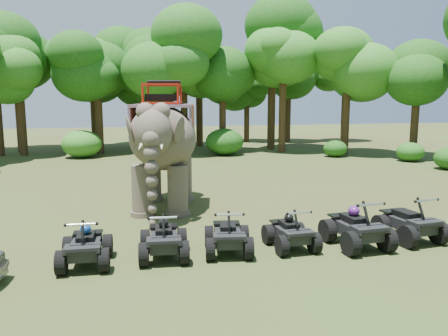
% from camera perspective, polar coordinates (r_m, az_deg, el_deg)
% --- Properties ---
extents(ground, '(110.00, 110.00, 0.00)m').
position_cam_1_polar(ground, '(13.10, 1.21, -9.04)').
color(ground, '#47381E').
rests_on(ground, ground).
extents(elephant, '(3.61, 6.03, 4.73)m').
position_cam_1_polar(elephant, '(16.33, -7.95, 2.96)').
color(elephant, '#4D3F38').
rests_on(elephant, ground).
extents(atv_0, '(1.27, 1.70, 1.22)m').
position_cam_1_polar(atv_0, '(11.35, -17.68, -9.07)').
color(atv_0, black).
rests_on(atv_0, ground).
extents(atv_1, '(1.37, 1.78, 1.25)m').
position_cam_1_polar(atv_1, '(11.43, -7.89, -8.54)').
color(atv_1, black).
rests_on(atv_1, ground).
extents(atv_2, '(1.46, 1.83, 1.23)m').
position_cam_1_polar(atv_2, '(11.67, 0.52, -8.14)').
color(atv_2, black).
rests_on(atv_2, ground).
extents(atv_3, '(1.20, 1.61, 1.16)m').
position_cam_1_polar(atv_3, '(12.15, 8.72, -7.71)').
color(atv_3, black).
rests_on(atv_3, ground).
extents(atv_4, '(1.46, 1.94, 1.38)m').
position_cam_1_polar(atv_4, '(12.65, 16.94, -6.82)').
color(atv_4, black).
rests_on(atv_4, ground).
extents(atv_5, '(1.49, 1.93, 1.34)m').
position_cam_1_polar(atv_5, '(13.79, 23.10, -5.95)').
color(atv_5, black).
rests_on(atv_5, ground).
extents(tree_0, '(6.33, 6.33, 9.04)m').
position_cam_1_polar(tree_0, '(32.56, -7.79, 9.68)').
color(tree_0, '#195114').
rests_on(tree_0, ground).
extents(tree_1, '(5.39, 5.39, 7.70)m').
position_cam_1_polar(tree_1, '(34.24, -0.19, 8.60)').
color(tree_1, '#195114').
rests_on(tree_1, ground).
extents(tree_2, '(5.86, 5.86, 8.37)m').
position_cam_1_polar(tree_2, '(34.18, 7.67, 9.08)').
color(tree_2, '#195114').
rests_on(tree_2, ground).
extents(tree_3, '(5.99, 5.99, 8.56)m').
position_cam_1_polar(tree_3, '(33.94, 15.73, 8.99)').
color(tree_3, '#195114').
rests_on(tree_3, ground).
extents(tree_4, '(5.31, 5.31, 7.58)m').
position_cam_1_polar(tree_4, '(32.93, 23.78, 7.73)').
color(tree_4, '#195114').
rests_on(tree_4, ground).
extents(tree_25, '(5.64, 5.64, 8.05)m').
position_cam_1_polar(tree_25, '(35.01, -25.03, 8.06)').
color(tree_25, '#195114').
rests_on(tree_25, ground).
extents(tree_26, '(5.95, 5.95, 8.50)m').
position_cam_1_polar(tree_26, '(34.18, -16.12, 8.92)').
color(tree_26, '#195114').
rests_on(tree_26, ground).
extents(tree_27, '(6.80, 6.80, 9.72)m').
position_cam_1_polar(tree_27, '(37.43, -25.35, 9.32)').
color(tree_27, '#195114').
rests_on(tree_27, ground).
extents(tree_28, '(6.71, 6.71, 9.58)m').
position_cam_1_polar(tree_28, '(38.36, -3.26, 10.02)').
color(tree_28, '#195114').
rests_on(tree_28, ground).
extents(tree_30, '(6.03, 6.03, 8.61)m').
position_cam_1_polar(tree_30, '(37.97, -16.39, 8.95)').
color(tree_30, '#195114').
rests_on(tree_30, ground).
extents(tree_31, '(4.92, 4.92, 7.02)m').
position_cam_1_polar(tree_31, '(42.40, 2.99, 8.18)').
color(tree_31, '#195114').
rests_on(tree_31, ground).
extents(tree_32, '(6.28, 6.28, 8.98)m').
position_cam_1_polar(tree_32, '(35.91, -5.24, 9.59)').
color(tree_32, '#195114').
rests_on(tree_32, ground).
extents(tree_34, '(5.92, 5.92, 8.46)m').
position_cam_1_polar(tree_34, '(42.54, 8.39, 9.07)').
color(tree_34, '#195114').
rests_on(tree_34, ground).
extents(tree_35, '(6.54, 6.54, 9.34)m').
position_cam_1_polar(tree_35, '(38.63, -11.33, 9.68)').
color(tree_35, '#195114').
rests_on(tree_35, ground).
extents(tree_36, '(7.68, 7.68, 10.97)m').
position_cam_1_polar(tree_36, '(36.16, 6.27, 11.15)').
color(tree_36, '#195114').
rests_on(tree_36, ground).
extents(tree_38, '(6.10, 6.10, 8.72)m').
position_cam_1_polar(tree_38, '(42.90, 15.52, 9.02)').
color(tree_38, '#195114').
rests_on(tree_38, ground).
extents(tree_39, '(6.43, 6.43, 9.18)m').
position_cam_1_polar(tree_39, '(37.74, -16.69, 9.38)').
color(tree_39, '#195114').
rests_on(tree_39, ground).
extents(tree_40, '(5.50, 5.50, 7.86)m').
position_cam_1_polar(tree_40, '(38.29, -7.75, 8.66)').
color(tree_40, '#195114').
rests_on(tree_40, ground).
extents(tree_41, '(4.93, 4.93, 7.04)m').
position_cam_1_polar(tree_41, '(38.80, -10.00, 8.01)').
color(tree_41, '#195114').
rests_on(tree_41, ground).
extents(tree_42, '(5.09, 5.09, 7.27)m').
position_cam_1_polar(tree_42, '(37.53, -9.68, 8.17)').
color(tree_42, '#195114').
rests_on(tree_42, ground).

